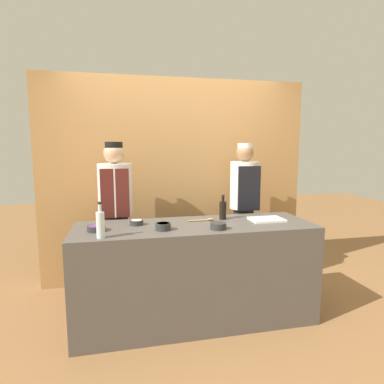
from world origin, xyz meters
TOP-DOWN VIEW (x-y plane):
  - ground_plane at (0.00, 0.00)m, footprint 14.00×14.00m
  - cabinet_wall at (0.00, 1.06)m, footprint 3.15×0.18m
  - counter at (0.00, 0.00)m, footprint 2.16×0.71m
  - sauce_bowl_white at (-0.52, 0.10)m, footprint 0.12×0.12m
  - sauce_bowl_yellow at (0.16, -0.20)m, footprint 0.14×0.14m
  - sauce_bowl_green at (-0.31, -0.13)m, footprint 0.13×0.13m
  - sauce_bowl_purple at (-0.86, -0.04)m, footprint 0.15×0.15m
  - cutting_board at (0.71, 0.02)m, footprint 0.32×0.23m
  - bottle_soy at (0.31, 0.16)m, footprint 0.07×0.07m
  - bottle_clear at (-0.81, -0.27)m, footprint 0.06×0.06m
  - wooden_spoon at (0.12, 0.12)m, footprint 0.25×0.04m
  - chef_left at (-0.71, 0.63)m, footprint 0.35×0.35m
  - chef_right at (0.71, 0.63)m, footprint 0.32×0.32m

SIDE VIEW (x-z plane):
  - ground_plane at x=0.00m, z-range 0.00..0.00m
  - counter at x=0.00m, z-range 0.00..0.91m
  - chef_left at x=-0.71m, z-range 0.07..1.73m
  - chef_right at x=0.71m, z-range 0.08..1.73m
  - cutting_board at x=0.71m, z-range 0.91..0.93m
  - wooden_spoon at x=0.12m, z-range 0.91..0.93m
  - sauce_bowl_white at x=-0.52m, z-range 0.91..0.96m
  - sauce_bowl_purple at x=-0.86m, z-range 0.91..0.96m
  - sauce_bowl_yellow at x=0.16m, z-range 0.91..0.97m
  - sauce_bowl_green at x=-0.31m, z-range 0.91..0.97m
  - bottle_soy at x=0.31m, z-range 0.88..1.12m
  - bottle_clear at x=-0.81m, z-range 0.88..1.16m
  - cabinet_wall at x=0.00m, z-range 0.00..2.40m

